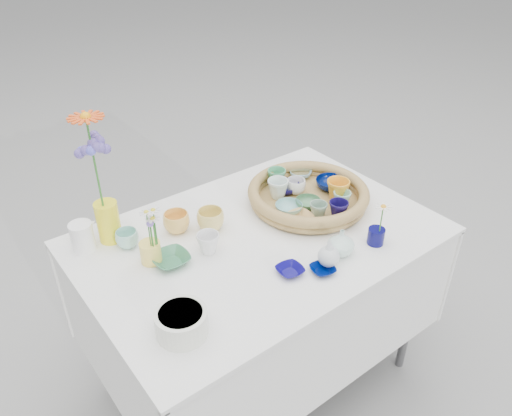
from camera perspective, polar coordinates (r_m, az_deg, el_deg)
ground at (r=2.33m, az=0.32°, el=-18.51°), size 80.00×80.00×0.00m
display_table at (r=2.33m, az=0.32°, el=-18.51°), size 1.26×0.86×0.77m
wicker_tray at (r=1.96m, az=5.97°, el=1.44°), size 0.47×0.47×0.08m
tray_ceramic_0 at (r=2.01m, az=3.47°, el=2.35°), size 0.14×0.14×0.03m
tray_ceramic_1 at (r=2.05m, az=8.53°, el=2.75°), size 0.14×0.14×0.04m
tray_ceramic_2 at (r=1.97m, az=9.33°, el=2.04°), size 0.11×0.11×0.08m
tray_ceramic_3 at (r=1.92m, az=5.97°, el=0.54°), size 0.12×0.12×0.03m
tray_ceramic_4 at (r=1.85m, az=7.13°, el=-0.29°), size 0.07×0.07×0.06m
tray_ceramic_5 at (r=1.89m, az=3.77°, el=0.00°), size 0.13×0.13×0.03m
tray_ceramic_6 at (r=1.96m, az=2.52°, el=2.21°), size 0.09×0.09×0.08m
tray_ceramic_7 at (r=2.00m, az=4.59°, el=2.49°), size 0.08×0.08×0.06m
tray_ceramic_8 at (r=2.12m, az=5.10°, el=3.95°), size 0.10×0.10×0.03m
tray_ceramic_9 at (r=1.86m, az=9.39°, el=-0.20°), size 0.09×0.09×0.07m
tray_ceramic_10 at (r=1.84m, az=5.03°, el=-1.10°), size 0.10×0.10×0.02m
tray_ceramic_11 at (r=1.93m, az=9.77°, el=0.99°), size 0.08×0.08×0.06m
tray_ceramic_12 at (r=2.05m, az=2.37°, el=3.52°), size 0.09×0.09×0.07m
loose_ceramic_0 at (r=1.82m, az=-9.08°, el=-1.63°), size 0.11×0.11×0.08m
loose_ceramic_1 at (r=1.81m, az=-5.21°, el=-1.36°), size 0.11×0.11×0.08m
loose_ceramic_2 at (r=1.68m, az=-9.70°, el=-5.83°), size 0.13×0.13×0.03m
loose_ceramic_3 at (r=1.70m, az=-5.48°, el=-4.03°), size 0.10×0.10×0.07m
loose_ceramic_4 at (r=1.63m, az=3.90°, el=-7.15°), size 0.09×0.09×0.02m
loose_ceramic_5 at (r=1.78m, az=-14.51°, el=-3.43°), size 0.08×0.08×0.06m
loose_ceramic_6 at (r=1.64m, az=7.63°, el=-7.00°), size 0.10×0.10×0.02m
fluted_bowl at (r=1.43m, az=-8.52°, el=-12.83°), size 0.19×0.19×0.08m
bud_vase_paleblue at (r=1.64m, az=8.35°, el=-4.97°), size 0.08×0.08×0.11m
bud_vase_seafoam at (r=1.71m, az=9.71°, el=-3.88°), size 0.10×0.10×0.10m
bud_vase_cobalt at (r=1.79m, az=13.55°, el=-3.15°), size 0.08×0.08×0.06m
single_daisy at (r=1.74m, az=14.14°, el=-1.24°), size 0.07×0.07×0.12m
tall_vase_yellow at (r=1.81m, az=-16.52°, el=-1.50°), size 0.10×0.10×0.15m
gerbera at (r=1.68m, az=-17.94°, el=4.82°), size 0.16×0.16×0.34m
hydrangea at (r=1.72m, az=-17.68°, el=3.45°), size 0.11×0.11×0.29m
white_pitcher at (r=1.80m, az=-19.23°, el=-3.15°), size 0.12×0.10×0.10m
daisy_cup at (r=1.69m, az=-11.95°, el=-4.96°), size 0.09×0.09×0.08m
daisy_posy at (r=1.63m, az=-11.84°, el=-2.00°), size 0.08×0.08×0.14m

